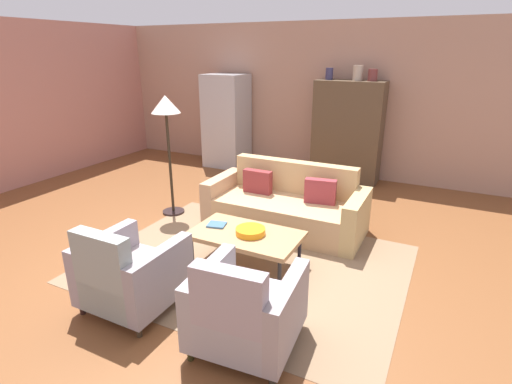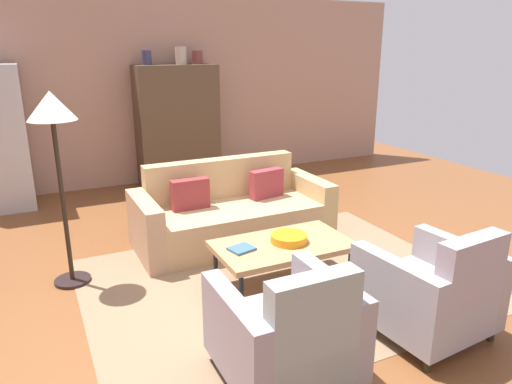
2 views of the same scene
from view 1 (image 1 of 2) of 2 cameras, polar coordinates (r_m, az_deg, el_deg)
ground_plane at (r=4.64m, az=-5.92°, el=-10.00°), size 10.93×10.93×0.00m
wall_back at (r=7.78m, az=10.21°, el=12.87°), size 9.11×0.12×2.80m
area_rug at (r=4.59m, az=-1.15°, el=-10.22°), size 3.40×2.60×0.01m
couch at (r=5.39m, az=4.47°, el=-2.15°), size 2.11×0.91×0.86m
coffee_table at (r=4.37m, az=-1.49°, el=-6.35°), size 1.20×0.70×0.41m
armchair_left at (r=3.89m, az=-17.92°, el=-11.42°), size 0.80×0.80×0.88m
armchair_right at (r=3.26m, az=-1.76°, el=-17.00°), size 0.86×0.86×0.88m
fruit_bowl at (r=4.32m, az=-0.80°, el=-5.66°), size 0.32×0.32×0.07m
book_stack at (r=4.55m, az=-5.68°, el=-4.71°), size 0.23×0.21×0.02m
cabinet at (r=7.40m, az=13.03°, el=8.40°), size 1.20×0.51×1.80m
vase_tall at (r=7.37m, az=10.51°, el=16.40°), size 0.13×0.13×0.20m
vase_round at (r=7.25m, az=14.46°, el=16.26°), size 0.17×0.17×0.25m
vase_small at (r=7.20m, az=16.45°, el=15.85°), size 0.16×0.16×0.20m
refrigerator at (r=8.23m, az=-4.27°, el=10.14°), size 0.80×0.73×1.85m
floor_lamp at (r=5.68m, az=-12.79°, el=10.68°), size 0.40×0.40×1.72m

